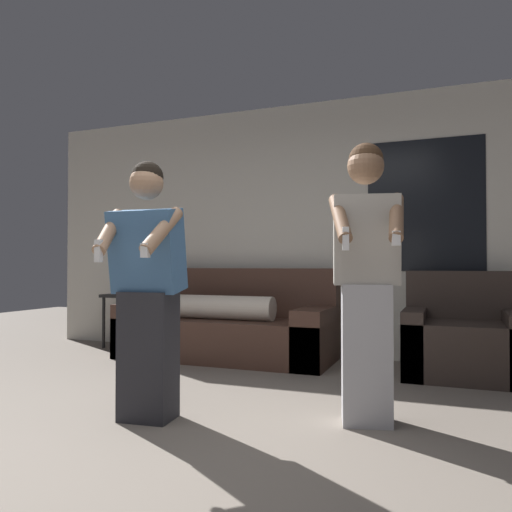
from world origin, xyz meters
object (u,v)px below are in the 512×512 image
(person_right, at_px, (366,278))
(couch, at_px, (228,327))
(side_table, at_px, (127,302))
(person_left, at_px, (147,289))
(armchair, at_px, (464,340))

(person_right, bearing_deg, couch, 135.15)
(side_table, relative_size, person_left, 0.48)
(side_table, bearing_deg, couch, -8.34)
(armchair, bearing_deg, side_table, 175.64)
(side_table, xyz_separation_m, person_right, (3.07, -1.87, 0.35))
(couch, distance_m, side_table, 1.42)
(couch, relative_size, person_right, 1.29)
(armchair, relative_size, person_left, 0.61)
(side_table, bearing_deg, armchair, -4.36)
(couch, height_order, armchair, couch)
(couch, distance_m, person_left, 2.17)
(person_left, bearing_deg, armchair, 47.16)
(side_table, xyz_separation_m, person_left, (1.79, -2.29, 0.28))
(couch, bearing_deg, side_table, 171.66)
(armchair, bearing_deg, person_right, -110.17)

